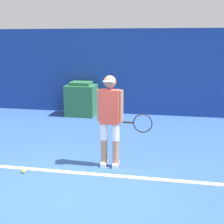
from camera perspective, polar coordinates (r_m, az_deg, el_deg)
name	(u,v)px	position (r m, az deg, el deg)	size (l,w,h in m)	color
ground_plane	(72,195)	(4.91, -7.30, -14.78)	(24.00, 24.00, 0.00)	#2D5193
back_wall	(125,72)	(9.66, 2.47, 7.30)	(24.00, 0.10, 2.60)	navy
court_baseline	(86,174)	(5.56, -4.83, -11.16)	(21.60, 0.10, 0.01)	white
tennis_player	(111,117)	(5.56, -0.23, -0.96)	(1.00, 0.29, 1.68)	#A37556
tennis_ball	(24,171)	(5.78, -15.87, -10.36)	(0.07, 0.07, 0.07)	#D1E533
covered_chair	(81,99)	(9.59, -5.62, 2.32)	(0.88, 0.75, 1.03)	#28663D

